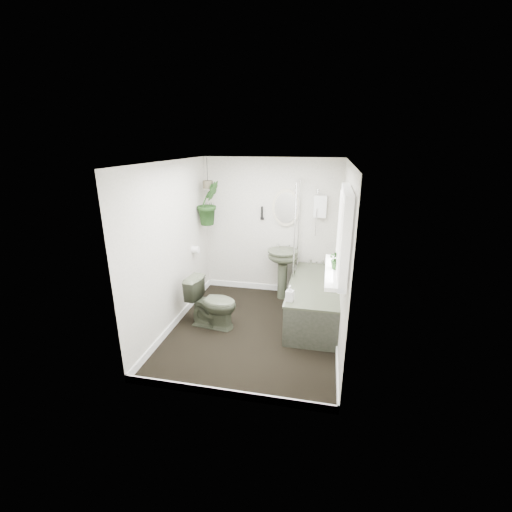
# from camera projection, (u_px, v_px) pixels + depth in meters

# --- Properties ---
(floor) EXTENTS (2.30, 2.80, 0.02)m
(floor) POSITION_uv_depth(u_px,v_px,m) (254.00, 330.00, 4.86)
(floor) COLOR black
(floor) RESTS_ON ground
(ceiling) EXTENTS (2.30, 2.80, 0.02)m
(ceiling) POSITION_uv_depth(u_px,v_px,m) (253.00, 161.00, 4.12)
(ceiling) COLOR white
(ceiling) RESTS_ON ground
(wall_back) EXTENTS (2.30, 0.02, 2.30)m
(wall_back) POSITION_uv_depth(u_px,v_px,m) (271.00, 227.00, 5.80)
(wall_back) COLOR silver
(wall_back) RESTS_ON ground
(wall_front) EXTENTS (2.30, 0.02, 2.30)m
(wall_front) POSITION_uv_depth(u_px,v_px,m) (222.00, 298.00, 3.18)
(wall_front) COLOR silver
(wall_front) RESTS_ON ground
(wall_left) EXTENTS (0.02, 2.80, 2.30)m
(wall_left) POSITION_uv_depth(u_px,v_px,m) (172.00, 247.00, 4.72)
(wall_left) COLOR silver
(wall_left) RESTS_ON ground
(wall_right) EXTENTS (0.02, 2.80, 2.30)m
(wall_right) POSITION_uv_depth(u_px,v_px,m) (344.00, 258.00, 4.27)
(wall_right) COLOR silver
(wall_right) RESTS_ON ground
(skirting) EXTENTS (2.30, 2.80, 0.10)m
(skirting) POSITION_uv_depth(u_px,v_px,m) (254.00, 326.00, 4.84)
(skirting) COLOR white
(skirting) RESTS_ON floor
(bathtub) EXTENTS (0.72, 1.72, 0.58)m
(bathtub) POSITION_uv_depth(u_px,v_px,m) (313.00, 301.00, 5.08)
(bathtub) COLOR #3F4634
(bathtub) RESTS_ON floor
(bath_screen) EXTENTS (0.04, 0.72, 1.40)m
(bath_screen) POSITION_uv_depth(u_px,v_px,m) (297.00, 227.00, 5.28)
(bath_screen) COLOR silver
(bath_screen) RESTS_ON bathtub
(shower_box) EXTENTS (0.20, 0.10, 0.35)m
(shower_box) POSITION_uv_depth(u_px,v_px,m) (320.00, 206.00, 5.45)
(shower_box) COLOR white
(shower_box) RESTS_ON wall_back
(oval_mirror) EXTENTS (0.46, 0.03, 0.62)m
(oval_mirror) POSITION_uv_depth(u_px,v_px,m) (286.00, 208.00, 5.60)
(oval_mirror) COLOR beige
(oval_mirror) RESTS_ON wall_back
(wall_sconce) EXTENTS (0.04, 0.04, 0.22)m
(wall_sconce) POSITION_uv_depth(u_px,v_px,m) (262.00, 213.00, 5.70)
(wall_sconce) COLOR black
(wall_sconce) RESTS_ON wall_back
(toilet_roll_holder) EXTENTS (0.11, 0.11, 0.11)m
(toilet_roll_holder) POSITION_uv_depth(u_px,v_px,m) (195.00, 250.00, 5.43)
(toilet_roll_holder) COLOR white
(toilet_roll_holder) RESTS_ON wall_left
(window_recess) EXTENTS (0.08, 1.00, 0.90)m
(window_recess) POSITION_uv_depth(u_px,v_px,m) (344.00, 233.00, 3.47)
(window_recess) COLOR white
(window_recess) RESTS_ON wall_right
(window_sill) EXTENTS (0.18, 1.00, 0.04)m
(window_sill) POSITION_uv_depth(u_px,v_px,m) (334.00, 271.00, 3.62)
(window_sill) COLOR white
(window_sill) RESTS_ON wall_right
(window_blinds) EXTENTS (0.01, 0.86, 0.76)m
(window_blinds) POSITION_uv_depth(u_px,v_px,m) (339.00, 233.00, 3.48)
(window_blinds) COLOR white
(window_blinds) RESTS_ON wall_right
(toilet) EXTENTS (0.75, 0.49, 0.72)m
(toilet) POSITION_uv_depth(u_px,v_px,m) (212.00, 303.00, 4.85)
(toilet) COLOR #3F4634
(toilet) RESTS_ON floor
(pedestal_sink) EXTENTS (0.55, 0.49, 0.85)m
(pedestal_sink) POSITION_uv_depth(u_px,v_px,m) (282.00, 274.00, 5.71)
(pedestal_sink) COLOR #3F4634
(pedestal_sink) RESTS_ON floor
(sill_plant) EXTENTS (0.23, 0.21, 0.21)m
(sill_plant) POSITION_uv_depth(u_px,v_px,m) (338.00, 259.00, 3.61)
(sill_plant) COLOR black
(sill_plant) RESTS_ON window_sill
(hanging_plant) EXTENTS (0.49, 0.50, 0.71)m
(hanging_plant) POSITION_uv_depth(u_px,v_px,m) (209.00, 203.00, 5.52)
(hanging_plant) COLOR black
(hanging_plant) RESTS_ON ceiling
(soap_bottle) EXTENTS (0.11, 0.11, 0.21)m
(soap_bottle) POSITION_uv_depth(u_px,v_px,m) (290.00, 293.00, 4.39)
(soap_bottle) COLOR #2B2324
(soap_bottle) RESTS_ON bathtub
(hanging_pot) EXTENTS (0.16, 0.16, 0.12)m
(hanging_pot) POSITION_uv_depth(u_px,v_px,m) (208.00, 184.00, 5.42)
(hanging_pot) COLOR #484231
(hanging_pot) RESTS_ON ceiling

